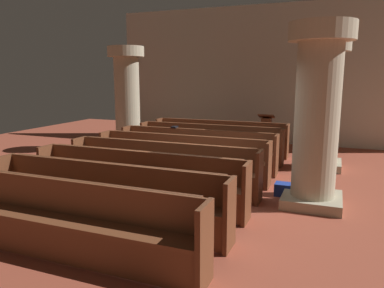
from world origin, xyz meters
TOP-DOWN VIEW (x-y plane):
  - ground_plane at (0.00, 0.00)m, footprint 19.20×19.20m
  - back_wall at (0.00, 6.08)m, footprint 10.00×0.16m
  - pew_row_0 at (-0.64, 3.78)m, footprint 3.91×0.47m
  - pew_row_1 at (-0.64, 2.82)m, footprint 3.91×0.46m
  - pew_row_2 at (-0.64, 1.86)m, footprint 3.91×0.46m
  - pew_row_3 at (-0.64, 0.91)m, footprint 3.91×0.47m
  - pew_row_4 at (-0.64, -0.05)m, footprint 3.91×0.46m
  - pew_row_5 at (-0.64, -1.01)m, footprint 3.91×0.46m
  - pew_row_6 at (-0.64, -1.96)m, footprint 3.91×0.47m
  - pew_row_7 at (-0.64, -2.92)m, footprint 3.91×0.46m
  - pillar_aisle_side at (2.18, 3.02)m, footprint 1.07×1.07m
  - pillar_far_side at (-3.40, 3.29)m, footprint 1.07×1.07m
  - pillar_aisle_rear at (2.18, 0.16)m, footprint 1.07×1.07m
  - lectern at (0.49, 4.97)m, footprint 0.48×0.45m
  - hymn_book at (-1.30, 2.05)m, footprint 0.13×0.18m
  - kneeler_box_blue at (1.65, 0.51)m, footprint 0.33×0.27m

SIDE VIEW (x-z plane):
  - ground_plane at x=0.00m, z-range 0.00..0.00m
  - kneeler_box_blue at x=1.65m, z-range 0.00..0.24m
  - lectern at x=0.49m, z-range -0.09..0.99m
  - pew_row_0 at x=-0.64m, z-range 0.04..0.98m
  - pew_row_1 at x=-0.64m, z-range 0.04..0.98m
  - pew_row_2 at x=-0.64m, z-range 0.04..0.98m
  - pew_row_3 at x=-0.64m, z-range 0.04..0.98m
  - pew_row_4 at x=-0.64m, z-range 0.04..0.98m
  - pew_row_5 at x=-0.64m, z-range 0.04..0.98m
  - pew_row_6 at x=-0.64m, z-range 0.04..0.98m
  - pew_row_7 at x=-0.64m, z-range 0.04..0.98m
  - hymn_book at x=-1.30m, z-range 0.94..0.98m
  - pillar_aisle_rear at x=2.18m, z-range 0.07..3.15m
  - pillar_aisle_side at x=2.18m, z-range 0.07..3.15m
  - pillar_far_side at x=-3.40m, z-range 0.07..3.15m
  - back_wall at x=0.00m, z-range 0.00..4.50m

